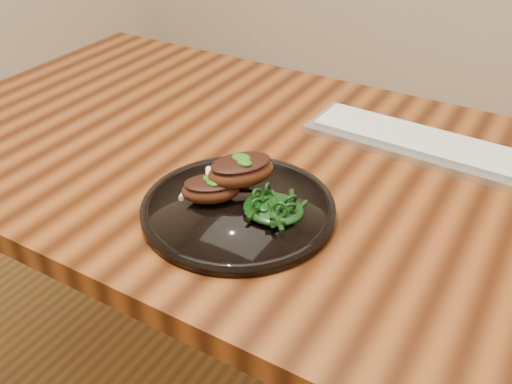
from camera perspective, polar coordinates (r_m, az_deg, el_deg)
desk at (r=1.05m, az=5.10°, el=-1.64°), size 1.60×0.80×0.75m
plate at (r=0.89m, az=-1.79°, el=-1.63°), size 0.30×0.30×0.02m
lamb_chop_front at (r=0.88m, az=-4.60°, el=0.32°), size 0.11×0.10×0.04m
lamb_chop_back at (r=0.88m, az=-1.56°, el=2.20°), size 0.12×0.13×0.05m
herb_smear at (r=0.94m, az=-1.65°, el=1.47°), size 0.07×0.05×0.00m
greens_heap at (r=0.85m, az=1.74°, el=-1.34°), size 0.09×0.09×0.04m
keyboard at (r=1.10m, az=16.44°, el=4.62°), size 0.45×0.15×0.02m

